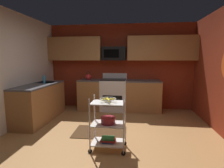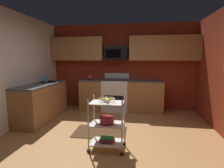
% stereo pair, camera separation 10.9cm
% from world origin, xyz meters
% --- Properties ---
extents(floor, '(4.40, 4.80, 0.04)m').
position_xyz_m(floor, '(0.00, 0.00, -0.02)').
color(floor, '#A87542').
rests_on(floor, ground).
extents(wall_back, '(4.52, 0.06, 2.60)m').
position_xyz_m(wall_back, '(0.00, 2.43, 1.30)').
color(wall_back, maroon).
rests_on(wall_back, ground).
extents(counter_run, '(3.42, 2.31, 0.92)m').
position_xyz_m(counter_run, '(-0.79, 1.62, 0.46)').
color(counter_run, '#9E6B3D').
rests_on(counter_run, ground).
extents(oven_range, '(0.76, 0.65, 1.10)m').
position_xyz_m(oven_range, '(-0.17, 2.10, 0.48)').
color(oven_range, white).
rests_on(oven_range, ground).
extents(upper_cabinets, '(4.40, 0.33, 0.70)m').
position_xyz_m(upper_cabinets, '(0.04, 2.23, 1.85)').
color(upper_cabinets, '#9E6B3D').
extents(microwave, '(0.70, 0.39, 0.40)m').
position_xyz_m(microwave, '(-0.17, 2.21, 1.70)').
color(microwave, black).
extents(rolling_cart, '(0.62, 0.38, 0.91)m').
position_xyz_m(rolling_cart, '(0.03, -0.32, 0.45)').
color(rolling_cart, silver).
rests_on(rolling_cart, ground).
extents(fruit_bowl, '(0.27, 0.27, 0.07)m').
position_xyz_m(fruit_bowl, '(0.03, -0.32, 0.88)').
color(fruit_bowl, silver).
rests_on(fruit_bowl, rolling_cart).
extents(mixing_bowl_large, '(0.25, 0.25, 0.11)m').
position_xyz_m(mixing_bowl_large, '(0.03, -0.32, 0.52)').
color(mixing_bowl_large, maroon).
rests_on(mixing_bowl_large, rolling_cart).
extents(book_stack, '(0.26, 0.18, 0.09)m').
position_xyz_m(book_stack, '(0.03, -0.32, 0.17)').
color(book_stack, '#1E4C8C').
rests_on(book_stack, rolling_cart).
extents(kettle, '(0.21, 0.18, 0.26)m').
position_xyz_m(kettle, '(-0.94, 2.10, 1.00)').
color(kettle, red).
rests_on(kettle, counter_run).
extents(dish_soap_bottle, '(0.06, 0.06, 0.20)m').
position_xyz_m(dish_soap_bottle, '(-1.88, 1.16, 1.02)').
color(dish_soap_bottle, '#2D8CBF').
rests_on(dish_soap_bottle, counter_run).
extents(floor_rug, '(1.12, 0.73, 0.01)m').
position_xyz_m(floor_rug, '(-0.25, 0.37, 0.01)').
color(floor_rug, '#472D19').
rests_on(floor_rug, ground).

